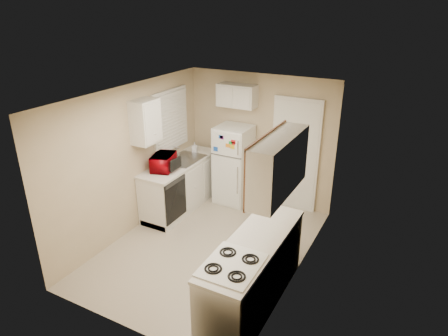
% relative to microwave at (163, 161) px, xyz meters
% --- Properties ---
extents(floor, '(3.80, 3.80, 0.00)m').
position_rel_microwave_xyz_m(floor, '(1.15, -0.49, -1.05)').
color(floor, beige).
rests_on(floor, ground).
extents(ceiling, '(3.80, 3.80, 0.00)m').
position_rel_microwave_xyz_m(ceiling, '(1.15, -0.49, 1.35)').
color(ceiling, white).
rests_on(ceiling, floor).
extents(wall_left, '(3.80, 3.80, 0.00)m').
position_rel_microwave_xyz_m(wall_left, '(-0.25, -0.49, 0.15)').
color(wall_left, tan).
rests_on(wall_left, floor).
extents(wall_right, '(3.80, 3.80, 0.00)m').
position_rel_microwave_xyz_m(wall_right, '(2.55, -0.49, 0.15)').
color(wall_right, tan).
rests_on(wall_right, floor).
extents(wall_back, '(2.80, 2.80, 0.00)m').
position_rel_microwave_xyz_m(wall_back, '(1.15, 1.41, 0.15)').
color(wall_back, tan).
rests_on(wall_back, floor).
extents(wall_front, '(2.80, 2.80, 0.00)m').
position_rel_microwave_xyz_m(wall_front, '(1.15, -2.39, 0.15)').
color(wall_front, tan).
rests_on(wall_front, floor).
extents(left_counter, '(0.60, 1.80, 0.90)m').
position_rel_microwave_xyz_m(left_counter, '(0.05, 0.41, -0.60)').
color(left_counter, silver).
rests_on(left_counter, floor).
extents(dishwasher, '(0.03, 0.58, 0.72)m').
position_rel_microwave_xyz_m(dishwasher, '(0.34, -0.19, -0.56)').
color(dishwasher, black).
rests_on(dishwasher, floor).
extents(sink, '(0.54, 0.74, 0.16)m').
position_rel_microwave_xyz_m(sink, '(0.05, 0.56, -0.19)').
color(sink, gray).
rests_on(sink, left_counter).
extents(microwave, '(0.55, 0.41, 0.33)m').
position_rel_microwave_xyz_m(microwave, '(0.00, 0.00, 0.00)').
color(microwave, '#970009').
rests_on(microwave, left_counter).
extents(soap_bottle, '(0.11, 0.11, 0.20)m').
position_rel_microwave_xyz_m(soap_bottle, '(0.02, 0.96, -0.05)').
color(soap_bottle, beige).
rests_on(soap_bottle, left_counter).
extents(window_blinds, '(0.10, 0.98, 1.08)m').
position_rel_microwave_xyz_m(window_blinds, '(-0.21, 0.56, 0.55)').
color(window_blinds, silver).
rests_on(window_blinds, wall_left).
extents(upper_cabinet_left, '(0.30, 0.45, 0.70)m').
position_rel_microwave_xyz_m(upper_cabinet_left, '(-0.10, -0.27, 0.75)').
color(upper_cabinet_left, silver).
rests_on(upper_cabinet_left, wall_left).
extents(refrigerator, '(0.61, 0.60, 1.48)m').
position_rel_microwave_xyz_m(refrigerator, '(0.78, 1.09, -0.31)').
color(refrigerator, white).
rests_on(refrigerator, floor).
extents(cabinet_over_fridge, '(0.70, 0.30, 0.40)m').
position_rel_microwave_xyz_m(cabinet_over_fridge, '(0.75, 1.26, 0.95)').
color(cabinet_over_fridge, silver).
rests_on(cabinet_over_fridge, wall_back).
extents(interior_door, '(0.86, 0.06, 2.08)m').
position_rel_microwave_xyz_m(interior_door, '(1.85, 1.37, -0.03)').
color(interior_door, white).
rests_on(interior_door, floor).
extents(right_counter, '(0.60, 2.00, 0.90)m').
position_rel_microwave_xyz_m(right_counter, '(2.25, -1.29, -0.60)').
color(right_counter, silver).
rests_on(right_counter, floor).
extents(stove, '(0.59, 0.73, 0.87)m').
position_rel_microwave_xyz_m(stove, '(2.23, -1.83, -0.61)').
color(stove, white).
rests_on(stove, floor).
extents(upper_cabinet_right, '(0.30, 1.20, 0.70)m').
position_rel_microwave_xyz_m(upper_cabinet_right, '(2.40, -0.99, 0.75)').
color(upper_cabinet_right, silver).
rests_on(upper_cabinet_right, wall_right).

